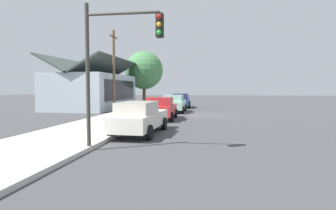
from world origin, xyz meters
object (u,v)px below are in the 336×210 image
car_navy (181,100)px  traffic_light_main (116,52)px  utility_pole_wooden (114,69)px  shade_tree (144,70)px  fire_hydrant_red (154,108)px  car_ivory (140,117)px  car_seafoam (174,103)px  car_cherry (161,108)px

car_navy → traffic_light_main: traffic_light_main is taller
car_navy → utility_pole_wooden: (-6.58, 5.48, 3.11)m
shade_tree → fire_hydrant_red: (-13.51, -4.16, -4.08)m
car_navy → car_ivory: bearing=176.9°
car_seafoam → fire_hydrant_red: size_ratio=6.17×
utility_pole_wooden → car_navy: bearing=-39.8°
utility_pole_wooden → car_cherry: bearing=-135.5°
car_ivory → car_navy: size_ratio=1.11×
car_navy → traffic_light_main: (-22.16, -0.18, 2.68)m
fire_hydrant_red → car_navy: bearing=-10.8°
car_cherry → fire_hydrant_red: size_ratio=6.12×
car_ivory → utility_pole_wooden: (11.80, 5.49, 3.11)m
fire_hydrant_red → car_cherry: bearing=-162.3°
car_ivory → car_navy: (18.38, 0.01, -0.00)m
car_navy → utility_pole_wooden: size_ratio=0.60×
car_cherry → fire_hydrant_red: bearing=16.3°
car_ivory → car_navy: bearing=2.5°
car_seafoam → car_navy: same height
utility_pole_wooden → fire_hydrant_red: bearing=-106.3°
car_ivory → traffic_light_main: size_ratio=0.95×
car_seafoam → car_cherry: bearing=177.6°
car_navy → fire_hydrant_red: size_ratio=6.31×
fire_hydrant_red → traffic_light_main: bearing=-173.4°
car_seafoam → shade_tree: shade_tree is taller
shade_tree → traffic_light_main: size_ratio=1.38×
shade_tree → car_seafoam: bearing=-154.5°
car_seafoam → utility_pole_wooden: bearing=93.5°
car_cherry → traffic_light_main: (-10.10, -0.28, 2.68)m
car_cherry → car_navy: size_ratio=0.97×
traffic_light_main → utility_pole_wooden: bearing=20.0°
utility_pole_wooden → fire_hydrant_red: utility_pole_wooden is taller
car_cherry → shade_tree: (17.81, 5.54, 3.77)m
traffic_light_main → fire_hydrant_red: traffic_light_main is taller
car_ivory → traffic_light_main: 4.63m
shade_tree → utility_pole_wooden: bearing=-179.2°
car_cherry → traffic_light_main: 10.46m
car_cherry → car_seafoam: size_ratio=0.99×
car_seafoam → traffic_light_main: (-15.99, -0.13, 2.68)m
car_ivory → car_cherry: bearing=3.5°
shade_tree → fire_hydrant_red: 14.71m
car_cherry → car_ivory: bearing=179.6°
traffic_light_main → fire_hydrant_red: 14.81m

